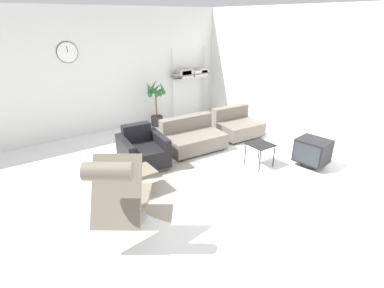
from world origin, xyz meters
TOP-DOWN VIEW (x-y plane):
  - ground_plane at (0.00, 0.00)m, footprint 12.00×12.00m
  - wall_back at (-0.00, 3.20)m, footprint 12.00×0.09m
  - wall_right at (2.94, 0.00)m, footprint 0.06×12.00m
  - round_rug at (-0.11, -0.19)m, footprint 1.93×1.93m
  - lounge_chair at (-1.49, -0.72)m, footprint 1.07×1.21m
  - ottoman at (-0.87, 0.16)m, footprint 0.50×0.43m
  - armchair_red at (-0.40, 0.96)m, footprint 0.85×0.89m
  - couch_low at (0.80, 1.08)m, footprint 1.23×0.90m
  - couch_second at (2.08, 1.11)m, footprint 0.99×0.88m
  - side_table at (1.37, -0.27)m, footprint 0.41×0.41m
  - crt_television at (2.15, -0.84)m, footprint 0.55×0.61m
  - potted_plant at (0.90, 2.79)m, footprint 0.56×0.54m
  - shelf_unit at (2.09, 2.97)m, footprint 1.09×0.28m

SIDE VIEW (x-z plane):
  - ground_plane at x=0.00m, z-range 0.00..0.00m
  - round_rug at x=-0.11m, z-range 0.00..0.01m
  - couch_low at x=0.80m, z-range -0.09..0.55m
  - couch_second at x=2.08m, z-range -0.09..0.55m
  - armchair_red at x=-0.40m, z-range -0.09..0.64m
  - crt_television at x=2.15m, z-range 0.02..0.54m
  - ottoman at x=-0.87m, z-range 0.10..0.47m
  - side_table at x=1.37m, z-range 0.17..0.60m
  - potted_plant at x=0.90m, z-range -0.03..1.16m
  - lounge_chair at x=-1.49m, z-range 0.08..1.31m
  - shelf_unit at x=2.09m, z-range 0.24..2.08m
  - wall_right at x=2.94m, z-range 0.00..2.80m
  - wall_back at x=0.00m, z-range 0.00..2.80m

